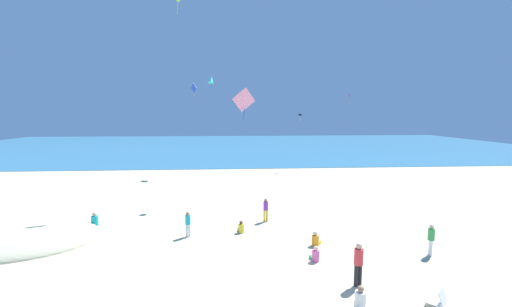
# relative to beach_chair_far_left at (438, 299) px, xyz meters

# --- Properties ---
(ground_plane) EXTENTS (120.00, 120.00, 0.00)m
(ground_plane) POSITION_rel_beach_chair_far_left_xyz_m (-5.62, 12.24, -0.31)
(ground_plane) COLOR beige
(ocean_water) EXTENTS (120.00, 60.00, 0.05)m
(ocean_water) POSITION_rel_beach_chair_far_left_xyz_m (-5.62, 59.35, -0.29)
(ocean_water) COLOR teal
(ocean_water) RESTS_ON ground_plane
(dune_mound) EXTENTS (9.14, 6.40, 1.41)m
(dune_mound) POSITION_rel_beach_chair_far_left_xyz_m (-18.82, 7.49, -0.31)
(dune_mound) COLOR beige
(dune_mound) RESTS_ON ground_plane
(beach_chair_far_left) EXTENTS (0.86, 0.86, 0.67)m
(beach_chair_far_left) POSITION_rel_beach_chair_far_left_xyz_m (0.00, 0.00, 0.00)
(beach_chair_far_left) COLOR white
(beach_chair_far_left) RESTS_ON ground_plane
(person_0) EXTENTS (0.39, 0.59, 0.69)m
(person_0) POSITION_rel_beach_chair_far_left_xyz_m (-6.57, 7.77, -0.06)
(person_0) COLOR yellow
(person_0) RESTS_ON ground_plane
(person_1) EXTENTS (0.35, 0.35, 1.39)m
(person_1) POSITION_rel_beach_chair_far_left_xyz_m (-9.46, 7.33, 0.49)
(person_1) COLOR white
(person_1) RESTS_ON ground_plane
(person_2) EXTENTS (0.63, 0.65, 0.75)m
(person_2) POSITION_rel_beach_chair_far_left_xyz_m (-2.84, 5.66, -0.03)
(person_2) COLOR orange
(person_2) RESTS_ON ground_plane
(person_3) EXTENTS (0.32, 0.32, 1.46)m
(person_3) POSITION_rel_beach_chair_far_left_xyz_m (-5.00, 9.57, 0.53)
(person_3) COLOR yellow
(person_3) RESTS_ON ground_plane
(person_4) EXTENTS (0.53, 0.70, 0.79)m
(person_4) POSITION_rel_beach_chair_far_left_xyz_m (-2.65, 0.24, -0.02)
(person_4) COLOR white
(person_4) RESTS_ON ground_plane
(person_5) EXTENTS (0.38, 0.38, 1.51)m
(person_5) POSITION_rel_beach_chair_far_left_xyz_m (2.26, 4.11, 0.56)
(person_5) COLOR white
(person_5) RESTS_ON ground_plane
(person_6) EXTENTS (0.63, 0.75, 0.83)m
(person_6) POSITION_rel_beach_chair_far_left_xyz_m (-15.26, 9.44, -0.00)
(person_6) COLOR #19ADB2
(person_6) RESTS_ON ground_plane
(person_7) EXTENTS (0.44, 0.44, 1.73)m
(person_7) POSITION_rel_beach_chair_far_left_xyz_m (-2.20, 1.64, 0.68)
(person_7) COLOR black
(person_7) RESTS_ON ground_plane
(person_8) EXTENTS (0.43, 0.62, 0.71)m
(person_8) POSITION_rel_beach_chair_far_left_xyz_m (-3.30, 3.90, -0.05)
(person_8) COLOR #D8599E
(person_8) RESTS_ON ground_plane
(kite_blue) EXTENTS (0.71, 0.93, 1.50)m
(kite_blue) POSITION_rel_beach_chair_far_left_xyz_m (-11.19, 26.80, 9.11)
(kite_blue) COLOR blue
(kite_pink) EXTENTS (0.83, 0.39, 1.16)m
(kite_pink) POSITION_rel_beach_chair_far_left_xyz_m (-6.60, 1.54, 6.80)
(kite_pink) COLOR pink
(kite_black) EXTENTS (0.65, 0.62, 0.97)m
(kite_black) POSITION_rel_beach_chair_far_left_xyz_m (1.08, 29.00, 6.25)
(kite_black) COLOR black
(kite_purple) EXTENTS (0.36, 0.44, 1.58)m
(kite_purple) POSITION_rel_beach_chair_far_left_xyz_m (7.15, 29.65, 8.48)
(kite_purple) COLOR purple
(kite_teal) EXTENTS (0.63, 0.73, 1.03)m
(kite_teal) POSITION_rel_beach_chair_far_left_xyz_m (-8.58, 15.52, 8.90)
(kite_teal) COLOR #1EADAD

